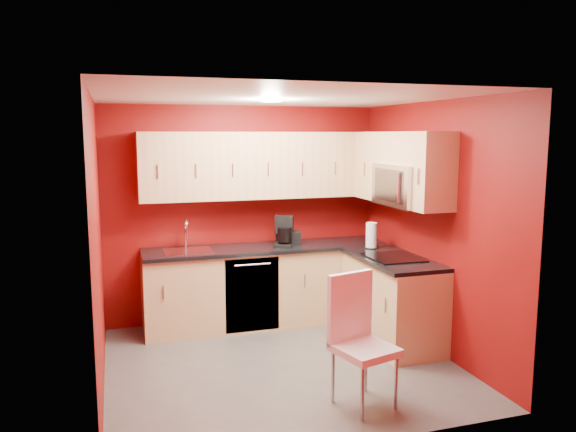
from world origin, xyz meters
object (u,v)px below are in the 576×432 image
napkin_holder (294,238)px  dining_chair (365,342)px  microwave (406,185)px  paper_towel (371,235)px  sink (188,248)px  coffee_maker (283,231)px

napkin_holder → dining_chair: 2.23m
microwave → napkin_holder: 1.48m
napkin_holder → paper_towel: 0.89m
paper_towel → dining_chair: bearing=-117.0°
paper_towel → sink: bearing=166.8°
paper_towel → dining_chair: (-0.88, -1.72, -0.52)m
microwave → napkin_holder: (-0.87, 0.99, -0.67)m
sink → coffee_maker: size_ratio=1.53×
microwave → napkin_holder: microwave is taller
microwave → coffee_maker: (-1.02, 0.94, -0.58)m
coffee_maker → paper_towel: coffee_maker is taller
sink → dining_chair: size_ratio=0.49×
dining_chair → paper_towel: bearing=47.9°
sink → coffee_maker: (1.08, -0.07, 0.14)m
napkin_holder → paper_towel: paper_towel is taller
napkin_holder → paper_towel: size_ratio=0.53×
microwave → dining_chair: size_ratio=0.72×
microwave → coffee_maker: microwave is taller
napkin_holder → dining_chair: (-0.11, -2.18, -0.46)m
microwave → paper_towel: 0.82m
coffee_maker → dining_chair: 2.19m
napkin_holder → paper_towel: bearing=-30.9°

